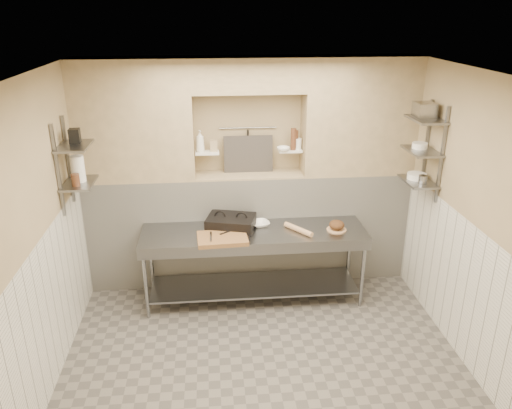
{
  "coord_description": "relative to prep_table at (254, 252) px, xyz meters",
  "views": [
    {
      "loc": [
        -0.46,
        -4.03,
        3.31
      ],
      "look_at": [
        0.0,
        0.9,
        1.35
      ],
      "focal_mm": 35.0,
      "sensor_mm": 36.0,
      "label": 1
    }
  ],
  "objects": [
    {
      "name": "knife_blade",
      "position": [
        -0.28,
        -0.06,
        0.31
      ],
      "size": [
        0.26,
        0.19,
        0.01
      ],
      "primitive_type": "cube",
      "rotation": [
        0.0,
        0.0,
        0.61
      ],
      "color": "gray",
      "rests_on": "cutting_board"
    },
    {
      "name": "shelf_rail_right_b",
      "position": [
        1.97,
        -0.33,
        1.21
      ],
      "size": [
        0.03,
        0.03,
        1.05
      ],
      "primitive_type": "cube",
      "color": "slate",
      "rests_on": "wall_right"
    },
    {
      "name": "condiment_b",
      "position": [
        0.52,
        0.55,
        1.2
      ],
      "size": [
        0.07,
        0.07,
        0.26
      ],
      "primitive_type": "cylinder",
      "color": "#502D1B",
      "rests_on": "alcove_shelf_right"
    },
    {
      "name": "ceiling",
      "position": [
        -0.01,
        -1.18,
        2.21
      ],
      "size": [
        4.0,
        3.9,
        0.1
      ],
      "primitive_type": "cube",
      "color": "silver",
      "rests_on": "ground"
    },
    {
      "name": "wall_shelf_right_lower",
      "position": [
        1.83,
        -0.13,
        0.86
      ],
      "size": [
        0.3,
        0.5,
        0.02
      ],
      "primitive_type": "cube",
      "color": "slate",
      "rests_on": "wall_right"
    },
    {
      "name": "jar_left",
      "position": [
        -1.85,
        -0.25,
        1.03
      ],
      "size": [
        0.08,
        0.08,
        0.13
      ],
      "primitive_type": "cylinder",
      "color": "#502D1B",
      "rests_on": "wall_shelf_left_lower"
    },
    {
      "name": "wainscot_right",
      "position": [
        1.98,
        -1.18,
        0.06
      ],
      "size": [
        0.02,
        3.9,
        1.4
      ],
      "primitive_type": "cube",
      "color": "silver",
      "rests_on": "floor"
    },
    {
      "name": "backwall_header",
      "position": [
        -0.01,
        0.57,
        1.96
      ],
      "size": [
        1.3,
        0.4,
        0.4
      ],
      "primitive_type": "cube",
      "color": "tan",
      "rests_on": "backwall_lower"
    },
    {
      "name": "shelf_rail_right_a",
      "position": [
        1.97,
        0.07,
        1.21
      ],
      "size": [
        0.03,
        0.03,
        1.05
      ],
      "primitive_type": "cube",
      "color": "slate",
      "rests_on": "wall_right"
    },
    {
      "name": "bread_loaf",
      "position": [
        0.96,
        -0.05,
        0.32
      ],
      "size": [
        0.18,
        0.18,
        0.11
      ],
      "primitive_type": "ellipsoid",
      "color": "#4C2D19",
      "rests_on": "bread_board"
    },
    {
      "name": "bowl_alcove",
      "position": [
        0.4,
        0.51,
        1.09
      ],
      "size": [
        0.18,
        0.18,
        0.05
      ],
      "primitive_type": "imported",
      "rotation": [
        0.0,
        0.0,
        0.24
      ],
      "color": "white",
      "rests_on": "alcove_shelf_right"
    },
    {
      "name": "rolling_pin",
      "position": [
        0.51,
        -0.05,
        0.29
      ],
      "size": [
        0.3,
        0.36,
        0.06
      ],
      "primitive_type": "cylinder",
      "rotation": [
        1.57,
        0.0,
        0.65
      ],
      "color": "tan",
      "rests_on": "prep_table"
    },
    {
      "name": "wall_left",
      "position": [
        -2.06,
        -1.18,
        0.76
      ],
      "size": [
        0.1,
        3.9,
        2.8
      ],
      "primitive_type": "cube",
      "color": "tan",
      "rests_on": "ground"
    },
    {
      "name": "backwall_pillar_right",
      "position": [
        1.32,
        0.57,
        1.46
      ],
      "size": [
        1.35,
        0.4,
        1.4
      ],
      "primitive_type": "cube",
      "color": "tan",
      "rests_on": "backwall_lower"
    },
    {
      "name": "alcove_shelf_left",
      "position": [
        -0.51,
        0.57,
        1.06
      ],
      "size": [
        0.28,
        0.16,
        0.02
      ],
      "primitive_type": "cube",
      "color": "white",
      "rests_on": "backwall_lower"
    },
    {
      "name": "canister_right",
      "position": [
        1.83,
        -0.24,
        0.92
      ],
      "size": [
        0.09,
        0.09,
        0.09
      ],
      "primitive_type": "cylinder",
      "color": "gray",
      "rests_on": "wall_shelf_right_lower"
    },
    {
      "name": "cutting_board",
      "position": [
        -0.37,
        -0.2,
        0.28
      ],
      "size": [
        0.57,
        0.42,
        0.05
      ],
      "primitive_type": "cube",
      "rotation": [
        0.0,
        0.0,
        0.06
      ],
      "color": "brown",
      "rests_on": "prep_table"
    },
    {
      "name": "utensil_rail",
      "position": [
        -0.01,
        0.74,
        1.31
      ],
      "size": [
        0.7,
        0.02,
        0.02
      ],
      "primitive_type": "cylinder",
      "rotation": [
        0.0,
        1.57,
        0.0
      ],
      "color": "gray",
      "rests_on": "wall_back"
    },
    {
      "name": "wall_shelf_left_lower",
      "position": [
        -1.85,
        -0.13,
        0.96
      ],
      "size": [
        0.3,
        0.5,
        0.02
      ],
      "primitive_type": "cube",
      "color": "slate",
      "rests_on": "wall_left"
    },
    {
      "name": "jug_left",
      "position": [
        -1.85,
        -0.11,
        1.11
      ],
      "size": [
        0.14,
        0.14,
        0.28
      ],
      "primitive_type": "cylinder",
      "color": "white",
      "rests_on": "wall_shelf_left_lower"
    },
    {
      "name": "backwall_lower",
      "position": [
        -0.01,
        0.57,
        0.06
      ],
      "size": [
        4.0,
        0.4,
        1.4
      ],
      "primitive_type": "cube",
      "color": "silver",
      "rests_on": "floor"
    },
    {
      "name": "wall_shelf_left_upper",
      "position": [
        -1.85,
        -0.13,
        1.36
      ],
      "size": [
        0.3,
        0.5,
        0.03
      ],
      "primitive_type": "cube",
      "color": "slate",
      "rests_on": "wall_left"
    },
    {
      "name": "floor",
      "position": [
        -0.01,
        -1.18,
        -0.69
      ],
      "size": [
        4.0,
        3.9,
        0.1
      ],
      "primitive_type": "cube",
      "color": "#625D57",
      "rests_on": "ground"
    },
    {
      "name": "shelf_rail_left_b",
      "position": [
        -1.98,
        -0.33,
        1.16
      ],
      "size": [
        0.03,
        0.03,
        0.95
      ],
      "primitive_type": "cube",
      "color": "slate",
      "rests_on": "wall_left"
    },
    {
      "name": "mixing_bowl",
      "position": [
        0.08,
        0.16,
        0.28
      ],
      "size": [
        0.28,
        0.28,
        0.05
      ],
      "primitive_type": "imported",
      "rotation": [
        0.0,
        0.0,
        0.31
      ],
      "color": "white",
      "rests_on": "prep_table"
    },
    {
      "name": "alcove_shelf_right",
      "position": [
        0.49,
        0.57,
        1.06
      ],
      "size": [
        0.28,
        0.16,
        0.02
      ],
      "primitive_type": "cube",
      "color": "white",
      "rests_on": "backwall_lower"
    },
    {
      "name": "condiment_a",
      "position": [
        0.56,
        0.58,
        1.19
      ],
      "size": [
        0.06,
        0.06,
        0.23
      ],
      "primitive_type": "cylinder",
      "color": "#502D1B",
      "rests_on": "alcove_shelf_right"
    },
    {
      "name": "bottle_soap",
      "position": [
        -0.59,
        0.57,
        1.2
      ],
      "size": [
        0.12,
        0.12,
        0.26
      ],
      "primitive_type": "imported",
      "rotation": [
        0.0,
        0.0,
        0.3
      ],
      "color": "white",
      "rests_on": "alcove_shelf_left"
    },
    {
      "name": "basket_right",
      "position": [
        1.83,
        -0.07,
        1.65
      ],
      "size": [
        0.21,
        0.25,
        0.15
      ],
      "primitive_type": "cube",
      "rotation": [
        0.0,
        0.0,
        -0.03
      ],
      "color": "gray",
      "rests_on": "wall_shelf_right_upper"
    },
    {
      "name": "tongs",
      "position": [
        -0.5,
        -0.21,
        0.31
      ],
      "size": [
        0.02,
        0.24,
        0.02
      ],
      "primitive_type": "cylinder",
      "rotation": [
        1.57,
        0.0,
        -0.01
      ],
      "color": "gray",
      "rests_on": "cutting_board"
    },
    {
      "name": "wall_right",
      "position": [
        2.04,
        -1.18,
        0.76
      ],
      "size": [
        0.1,
        3.9,
        2.8
      ],
      "primitive_type": "cube",
      "color": "tan",
      "rests_on": "ground"
    },
    {
      "name": "prep_table",
      "position": [
        0.0,
        0.0,
        0.0
      ],
      "size": [
        2.6,
        0.7,
        0.9
      ],
      "color": "gray",
      "rests_on": "floor"
    },
    {
      "name": "bread_board",
      "position": [
        0.96,
        -0.05,
        0.26
      ],
      "size": [
        0.23,
        0.23,
        0.01
      ],
      "primitive_type": "cylinder",
      "color": "tan",
      "rests_on": "prep_table"
    },
    {
      "name": "box_left_upper",
      "position": [
        -1.85,
        -0.06,
        1.44
      ],
      "size": [
        0.11,
        0.11,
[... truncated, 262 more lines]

